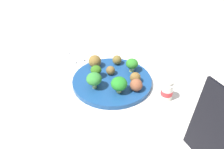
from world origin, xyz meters
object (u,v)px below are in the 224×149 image
object	(u,v)px
meatball_mid_left	(117,60)
meatball_front_left	(136,85)
fork	(65,57)
broccoli_floret_back_right	(94,79)
knife	(72,53)
meatball_back_right	(110,70)
meatball_back_left	(135,77)
meatball_front_right	(95,61)
yogurt_bottle	(167,91)
broccoli_floret_back_left	(119,84)
plate	(112,81)
broccoli_floret_mid_left	(132,64)
broccoli_floret_far_rim	(96,70)

from	to	relation	value
meatball_mid_left	meatball_front_left	size ratio (longest dim) A/B	0.85
meatball_front_left	fork	size ratio (longest dim) A/B	0.35
broccoli_floret_back_right	knife	bearing A→B (deg)	-28.20
meatball_back_right	meatball_back_left	size ratio (longest dim) A/B	0.88
meatball_front_right	knife	size ratio (longest dim) A/B	0.33
meatball_back_right	fork	distance (m)	0.23
yogurt_bottle	meatball_back_right	bearing A→B (deg)	5.12
meatball_back_right	meatball_front_left	bearing A→B (deg)	169.72
meatball_back_left	broccoli_floret_back_left	bearing A→B (deg)	80.65
plate	meatball_back_right	world-z (taller)	meatball_back_right
broccoli_floret_mid_left	meatball_mid_left	bearing A→B (deg)	-5.42
broccoli_floret_mid_left	fork	size ratio (longest dim) A/B	0.42
meatball_mid_left	yogurt_bottle	xyz separation A→B (m)	(-0.24, 0.05, -0.00)
fork	yogurt_bottle	xyz separation A→B (m)	(-0.45, -0.02, 0.02)
broccoli_floret_back_right	meatball_front_right	size ratio (longest dim) A/B	1.20
broccoli_floret_back_right	yogurt_bottle	world-z (taller)	broccoli_floret_back_right
broccoli_floret_far_rim	broccoli_floret_mid_left	world-z (taller)	broccoli_floret_mid_left
broccoli_floret_mid_left	meatball_back_right	distance (m)	0.08
broccoli_floret_back_right	meatball_front_left	world-z (taller)	broccoli_floret_back_right
broccoli_floret_far_rim	meatball_back_right	world-z (taller)	broccoli_floret_far_rim
meatball_back_left	meatball_back_right	bearing A→B (deg)	8.77
broccoli_floret_back_left	knife	distance (m)	0.33
meatball_back_left	broccoli_floret_far_rim	bearing A→B (deg)	25.82
meatball_back_right	yogurt_bottle	world-z (taller)	yogurt_bottle
knife	plate	bearing A→B (deg)	168.45
knife	yogurt_bottle	distance (m)	0.44
meatball_front_left	broccoli_floret_back_left	bearing A→B (deg)	46.08
broccoli_floret_back_left	yogurt_bottle	world-z (taller)	broccoli_floret_back_left
broccoli_floret_back_right	meatball_back_left	size ratio (longest dim) A/B	1.54
broccoli_floret_back_right	meatball_mid_left	world-z (taller)	broccoli_floret_back_right
plate	yogurt_bottle	size ratio (longest dim) A/B	4.11
yogurt_bottle	broccoli_floret_back_left	bearing A→B (deg)	32.13
meatball_back_left	yogurt_bottle	bearing A→B (deg)	-177.88
broccoli_floret_far_rim	fork	size ratio (longest dim) A/B	0.39
broccoli_floret_back_right	meatball_front_right	distance (m)	0.13
meatball_mid_left	fork	distance (m)	0.22
meatball_front_left	meatball_back_left	bearing A→B (deg)	-54.41
broccoli_floret_far_rim	meatball_back_right	distance (m)	0.06
broccoli_floret_mid_left	broccoli_floret_back_left	bearing A→B (deg)	104.58
meatball_front_left	knife	xyz separation A→B (m)	(0.35, -0.05, -0.03)
broccoli_floret_back_left	yogurt_bottle	xyz separation A→B (m)	(-0.13, -0.08, -0.02)
meatball_front_right	meatball_back_right	xyz separation A→B (m)	(-0.08, 0.00, -0.01)
plate	broccoli_floret_back_left	size ratio (longest dim) A/B	5.07
broccoli_floret_mid_left	meatball_back_left	size ratio (longest dim) A/B	1.36
broccoli_floret_mid_left	knife	world-z (taller)	broccoli_floret_mid_left
fork	yogurt_bottle	world-z (taller)	yogurt_bottle
meatball_mid_left	meatball_back_left	size ratio (longest dim) A/B	0.96
meatball_mid_left	meatball_front_left	xyz separation A→B (m)	(-0.14, 0.09, 0.00)
broccoli_floret_back_right	fork	bearing A→B (deg)	-20.67
broccoli_floret_mid_left	meatball_back_right	size ratio (longest dim) A/B	1.55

